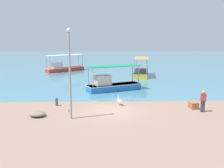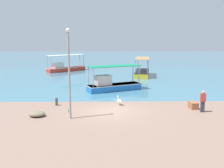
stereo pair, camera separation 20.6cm
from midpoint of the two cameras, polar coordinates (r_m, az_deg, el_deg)
The scene contains 12 objects.
ground at distance 19.63m, azimuth 0.24°, elevation -6.21°, with size 120.00×120.00×0.00m, color #7F6456.
harbor_water at distance 67.05m, azimuth -0.56°, elevation 5.57°, with size 110.00×90.00×0.00m, color teal.
fishing_boat_center at distance 27.06m, azimuth 0.23°, elevation -0.14°, with size 6.11×3.94×2.70m.
fishing_boat_near_left at distance 44.09m, azimuth -10.54°, elevation 3.71°, with size 6.35×5.61×2.81m.
fishing_boat_outer at distance 37.98m, azimuth 7.01°, elevation 2.67°, with size 3.04×6.53×2.73m.
pelican at distance 21.25m, azimuth 1.94°, elevation -3.87°, with size 0.58×0.70×0.80m.
lamp_post at distance 17.37m, azimuth -9.45°, elevation 3.32°, with size 0.28×0.28×6.29m.
mooring_bollard at distance 21.66m, azimuth -12.31°, elevation -3.83°, with size 0.24×0.24×0.71m.
fisherman_standing at distance 20.40m, azimuth 20.32°, elevation -3.60°, with size 0.40×0.22×1.69m.
net_pile at distance 19.05m, azimuth -16.46°, elevation -6.56°, with size 1.17×1.00×0.39m, color #6F654E.
cargo_crate at distance 21.34m, azimuth 18.34°, elevation -4.65°, with size 0.87×0.56×0.53m, color #965939.
glass_bottle at distance 19.62m, azimuth -9.63°, elevation -6.05°, with size 0.07×0.07×0.27m.
Camera 2 is at (-0.27, -18.81, 5.60)m, focal length 40.00 mm.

